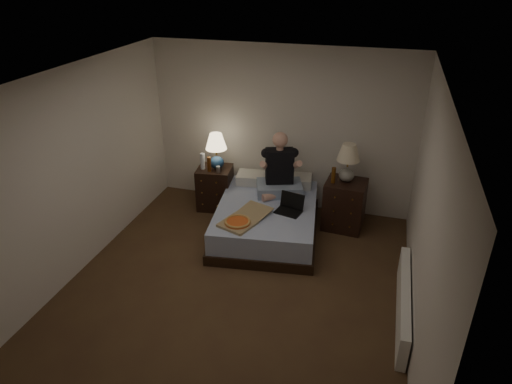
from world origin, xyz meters
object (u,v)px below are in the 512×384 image
(nightstand_right, at_px, (344,205))
(laptop, at_px, (289,205))
(radiator, at_px, (403,302))
(beer_bottle_right, at_px, (333,175))
(pizza_box, at_px, (238,222))
(lamp_right, at_px, (348,163))
(person, at_px, (280,164))
(soda_can, at_px, (218,169))
(bed, at_px, (267,219))
(lamp_left, at_px, (216,151))
(nightstand_left, at_px, (215,188))
(beer_bottle_left, at_px, (209,164))
(water_bottle, at_px, (203,161))

(nightstand_right, bearing_deg, laptop, -134.81)
(laptop, height_order, radiator, laptop)
(beer_bottle_right, bearing_deg, laptop, -134.05)
(pizza_box, distance_m, radiator, 2.23)
(lamp_right, xyz_separation_m, laptop, (-0.69, -0.64, -0.43))
(nightstand_right, xyz_separation_m, radiator, (0.85, -1.75, -0.16))
(person, xyz_separation_m, radiator, (1.81, -1.67, -0.72))
(nightstand_right, relative_size, soda_can, 7.28)
(bed, height_order, soda_can, soda_can)
(lamp_left, relative_size, soda_can, 5.60)
(soda_can, bearing_deg, laptop, -23.35)
(nightstand_left, xyz_separation_m, pizza_box, (0.76, -1.15, 0.16))
(beer_bottle_left, relative_size, beer_bottle_right, 1.00)
(bed, xyz_separation_m, beer_bottle_left, (-1.01, 0.40, 0.56))
(pizza_box, relative_size, radiator, 0.47)
(bed, distance_m, water_bottle, 1.35)
(bed, xyz_separation_m, water_bottle, (-1.14, 0.46, 0.57))
(bed, height_order, beer_bottle_left, beer_bottle_left)
(beer_bottle_right, bearing_deg, lamp_right, 31.36)
(bed, xyz_separation_m, nightstand_left, (-0.98, 0.52, 0.11))
(bed, height_order, pizza_box, pizza_box)
(laptop, distance_m, pizza_box, 0.76)
(beer_bottle_right, distance_m, person, 0.78)
(nightstand_left, xyz_separation_m, nightstand_right, (2.02, -0.04, 0.03))
(laptop, bearing_deg, person, 128.85)
(beer_bottle_left, bearing_deg, soda_can, -0.63)
(lamp_right, bearing_deg, nightstand_right, -67.57)
(person, distance_m, laptop, 0.68)
(lamp_right, bearing_deg, radiator, -64.18)
(nightstand_left, distance_m, lamp_left, 0.62)
(water_bottle, height_order, beer_bottle_left, water_bottle)
(laptop, bearing_deg, soda_can, 169.47)
(water_bottle, bearing_deg, nightstand_left, 22.58)
(laptop, bearing_deg, radiator, -23.72)
(nightstand_right, xyz_separation_m, lamp_right, (-0.01, 0.03, 0.64))
(radiator, bearing_deg, lamp_left, 147.38)
(nightstand_left, relative_size, lamp_right, 1.20)
(nightstand_left, distance_m, lamp_right, 2.11)
(bed, bearing_deg, pizza_box, -117.56)
(bed, bearing_deg, lamp_right, 18.83)
(soda_can, bearing_deg, nightstand_left, 131.92)
(nightstand_right, relative_size, water_bottle, 2.91)
(lamp_left, xyz_separation_m, water_bottle, (-0.20, -0.08, -0.16))
(lamp_left, height_order, radiator, lamp_left)
(lamp_left, height_order, lamp_right, lamp_right)
(lamp_right, bearing_deg, nightstand_left, 179.73)
(nightstand_right, bearing_deg, bed, -150.77)
(beer_bottle_right, bearing_deg, bed, -154.41)
(nightstand_right, xyz_separation_m, water_bottle, (-2.18, -0.02, 0.43))
(nightstand_right, bearing_deg, pizza_box, -134.22)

